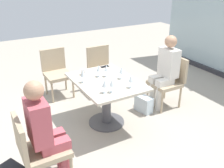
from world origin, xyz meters
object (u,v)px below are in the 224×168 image
Objects in this scene: chair_near_window at (169,79)px; wine_glass_2 at (83,74)px; person_near_window at (166,69)px; cell_phone_on_table at (105,67)px; chair_side_end at (56,70)px; coffee_cup at (84,72)px; wine_glass_0 at (112,83)px; wine_glass_5 at (106,68)px; chair_far_left at (102,67)px; wine_glass_3 at (99,68)px; dining_table_main at (106,92)px; wine_glass_6 at (131,79)px; handbag_1 at (144,104)px; wine_glass_4 at (105,84)px; wine_glass_1 at (122,70)px; chair_front_right at (37,147)px; person_front_right at (45,128)px.

chair_near_window is 4.70× the size of wine_glass_2.
person_near_window is 8.75× the size of cell_phone_on_table.
coffee_cup is at bearing 7.49° from chair_side_end.
wine_glass_0 is 1.00× the size of wine_glass_5.
chair_side_end is at bearing -108.03° from chair_far_left.
cell_phone_on_table is at bearing -22.19° from chair_far_left.
coffee_cup is (0.99, 0.13, 0.28)m from chair_side_end.
dining_table_main is at bearing 7.23° from wine_glass_3.
coffee_cup is at bearing -153.43° from wine_glass_6.
person_near_window is (-0.00, -0.11, 0.20)m from chair_near_window.
chair_side_end is 1.76m from handbag_1.
dining_table_main is 6.36× the size of wine_glass_4.
person_near_window is 0.70m from handbag_1.
wine_glass_0 is 2.06× the size of coffee_cup.
wine_glass_5 is at bearing -23.12° from chair_far_left.
chair_side_end is at bearing -172.51° from coffee_cup.
dining_table_main is 8.17× the size of cell_phone_on_table.
cell_phone_on_table is at bearing 34.38° from chair_side_end.
coffee_cup is (-0.37, -1.33, 0.08)m from person_near_window.
chair_near_window is at bearing 90.00° from person_near_window.
wine_glass_6 is (0.00, 0.30, 0.00)m from wine_glass_0.
coffee_cup is at bearing -134.65° from wine_glass_1.
person_near_window is (-0.73, 2.38, 0.20)m from chair_front_right.
cell_phone_on_table is at bearing -120.31° from person_near_window.
chair_front_right is 9.67× the size of coffee_cup.
person_front_right reaches higher than chair_side_end.
dining_table_main is at bearing -154.75° from wine_glass_6.
chair_front_right is 2.90× the size of handbag_1.
dining_table_main is at bearing -102.77° from wine_glass_1.
chair_near_window is 1.54m from wine_glass_4.
chair_side_end is at bearing -130.96° from chair_near_window.
person_near_window is 0.92m from wine_glass_1.
chair_near_window is at bearing 34.47° from chair_far_left.
chair_side_end is 4.70× the size of wine_glass_5.
wine_glass_1 is (0.05, -1.01, 0.37)m from chair_near_window.
chair_front_right is 1.00× the size of chair_near_window.
person_near_window reaches higher than wine_glass_5.
chair_far_left is 0.69× the size of person_front_right.
wine_glass_2 is at bearing -39.24° from chair_far_left.
wine_glass_3 reaches higher than dining_table_main.
chair_near_window is 1.33m from chair_far_left.
wine_glass_6 is (-0.35, 1.42, 0.37)m from chair_front_right.
wine_glass_6 is (0.03, 0.39, 0.00)m from wine_glass_4.
chair_front_right is 0.69× the size of person_front_right.
cell_phone_on_table is at bearing 157.47° from wine_glass_0.
cell_phone_on_table is (-0.33, 0.28, -0.13)m from wine_glass_3.
wine_glass_4 reaches higher than handbag_1.
wine_glass_1 is at bearing 45.35° from coffee_cup.
chair_side_end is at bearing -163.78° from wine_glass_6.
wine_glass_6 is at bearing 89.35° from wine_glass_0.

